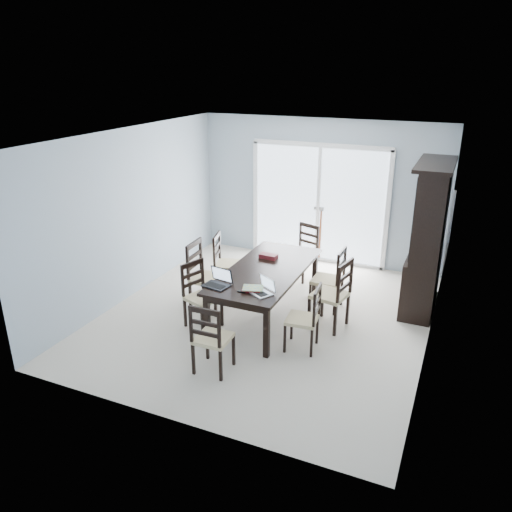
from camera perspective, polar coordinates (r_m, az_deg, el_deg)
The scene contains 24 objects.
floor at distance 7.38m, azimuth 1.14°, elevation -6.88°, with size 5.00×5.00×0.00m, color beige.
ceiling at distance 6.57m, azimuth 1.31°, elevation 13.56°, with size 5.00×5.00×0.00m, color white.
back_wall at distance 9.14m, azimuth 7.25°, elevation 7.27°, with size 4.50×0.02×2.60m, color #96A6B4.
wall_left at distance 7.95m, azimuth -13.99°, elevation 4.71°, with size 0.02×5.00×2.60m, color #96A6B4.
wall_right at distance 6.41m, azimuth 20.16°, elevation 0.03°, with size 0.02×5.00×2.60m, color #96A6B4.
balcony at distance 10.45m, azimuth 8.50°, elevation 1.26°, with size 4.50×2.00×0.10m, color gray.
railing at distance 11.20m, azimuth 10.04°, elevation 5.74°, with size 4.50×0.06×1.10m, color #99999E.
dining_table at distance 7.09m, azimuth 1.18°, elevation -2.07°, with size 1.00×2.20×0.75m.
china_hutch at distance 7.68m, azimuth 19.02°, elevation 1.77°, with size 0.50×1.38×2.20m.
sliding_door at distance 9.17m, azimuth 7.15°, elevation 5.95°, with size 2.52×0.05×2.18m.
chair_left_near at distance 6.97m, azimuth -6.64°, elevation -3.60°, with size 0.52×0.51×1.07m.
chair_left_mid at distance 7.41m, azimuth -6.21°, elevation -1.43°, with size 0.48×0.47×1.20m.
chair_left_far at distance 8.01m, azimuth -3.73°, elevation -0.04°, with size 0.51×0.50×1.09m.
chair_right_near at distance 6.37m, azimuth 6.07°, elevation -6.35°, with size 0.43×0.42×1.02m.
chair_right_mid at distance 6.88m, azimuth 9.20°, elevation -3.56°, with size 0.53×0.52×1.17m.
chair_right_far at distance 7.43m, azimuth 8.86°, elevation -1.91°, with size 0.44×0.43×1.11m.
chair_end_near at distance 5.87m, azimuth -5.36°, elevation -8.67°, with size 0.41×0.42×1.06m.
chair_end_far at distance 8.55m, azimuth 5.62°, elevation 1.22°, with size 0.51×0.52×1.07m.
laptop_dark at distance 6.52m, azimuth -4.62°, elevation -3.04°, with size 0.36×0.28×0.23m.
laptop_silver at distance 6.30m, azimuth 0.46°, elevation -3.89°, with size 0.37×0.33×0.21m.
book_stack at distance 6.40m, azimuth -0.40°, elevation -3.78°, with size 0.31×0.27×0.04m.
cell_phone at distance 6.37m, azimuth -1.61°, elevation -4.07°, with size 0.11×0.05×0.01m, color black.
game_box at distance 7.43m, azimuth 1.43°, elevation -0.03°, with size 0.26×0.13×0.07m, color #55111E.
hot_tub at distance 10.47m, azimuth 5.05°, elevation 4.72°, with size 2.32×2.15×1.03m.
Camera 1 is at (2.47, -6.03, 3.47)m, focal length 35.00 mm.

